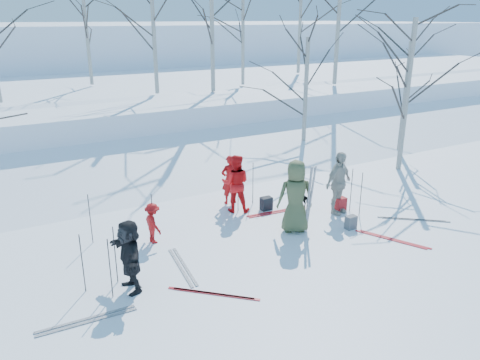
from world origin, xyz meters
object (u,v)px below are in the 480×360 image
skier_red_north (230,180)px  skier_cream_east (338,183)px  backpack_grey (351,222)px  backpack_dark (266,203)px  dog (300,199)px  backpack_red (341,204)px  skier_olive_center (296,197)px  skier_grey_west (130,256)px  skier_redor_behind (236,183)px  skier_red_seated (153,223)px

skier_red_north → skier_cream_east: (2.40, -2.27, 0.17)m
backpack_grey → backpack_dark: backpack_dark is taller
skier_cream_east → dog: skier_cream_east is taller
skier_red_north → backpack_red: bearing=144.0°
skier_olive_center → skier_grey_west: skier_olive_center is taller
skier_olive_center → skier_grey_west: size_ratio=1.25×
backpack_grey → skier_olive_center: bearing=155.2°
skier_red_north → backpack_grey: (2.01, -3.32, -0.59)m
skier_redor_behind → skier_red_seated: 2.99m
backpack_red → skier_grey_west: bearing=-170.6°
skier_cream_east → backpack_red: 0.77m
skier_grey_west → backpack_dark: bearing=115.0°
backpack_red → backpack_dark: backpack_red is taller
dog → backpack_red: (0.86, -0.90, -0.05)m
skier_cream_east → skier_grey_west: skier_cream_east is taller
skier_olive_center → skier_redor_behind: skier_olive_center is taller
dog → skier_olive_center: bearing=-0.8°
skier_olive_center → dog: skier_olive_center is taller
backpack_red → backpack_grey: size_ratio=1.11×
skier_cream_east → backpack_dark: skier_cream_east is taller
skier_red_seated → backpack_dark: (3.71, 0.41, -0.34)m
skier_grey_west → dog: 6.28m
skier_red_north → skier_redor_behind: skier_redor_behind is taller
skier_red_north → backpack_dark: size_ratio=3.90×
skier_red_north → backpack_dark: 1.37m
backpack_red → skier_red_seated: bearing=172.2°
backpack_red → skier_olive_center: bearing=-167.4°
backpack_dark → backpack_red: bearing=-31.8°
dog → skier_red_north: bearing=-86.9°
backpack_grey → backpack_dark: bearing=119.7°
backpack_red → backpack_dark: 2.24m
skier_red_north → backpack_grey: bearing=125.4°
backpack_red → backpack_grey: bearing=-118.1°
skier_redor_behind → dog: 2.10m
skier_redor_behind → skier_red_seated: size_ratio=1.63×
dog → skier_grey_west: bearing=-31.2°
skier_cream_east → dog: (-0.66, 0.97, -0.69)m
dog → backpack_dark: dog is taller
skier_red_north → skier_grey_west: skier_grey_west is taller
skier_cream_east → backpack_red: bearing=3.3°
skier_redor_behind → dog: bearing=-165.7°
dog → backpack_grey: size_ratio=1.59×
skier_red_north → skier_redor_behind: (-0.15, -0.65, 0.10)m
skier_olive_center → skier_red_north: skier_olive_center is taller
skier_red_north → skier_redor_behind: size_ratio=0.89×
backpack_red → backpack_dark: bearing=148.2°
skier_red_seated → skier_grey_west: skier_grey_west is taller
skier_redor_behind → dog: (1.89, -0.66, -0.62)m
skier_red_north → backpack_dark: bearing=128.5°
skier_olive_center → backpack_red: bearing=-143.7°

